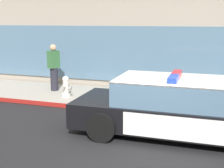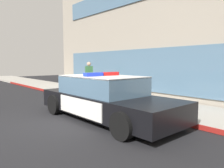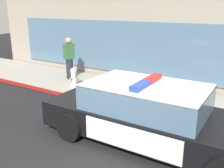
{
  "view_description": "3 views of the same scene",
  "coord_description": "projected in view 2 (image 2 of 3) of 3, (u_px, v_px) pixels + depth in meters",
  "views": [
    {
      "loc": [
        1.34,
        -5.87,
        2.72
      ],
      "look_at": [
        -1.61,
        2.89,
        0.78
      ],
      "focal_mm": 49.06,
      "sensor_mm": 36.0,
      "label": 1
    },
    {
      "loc": [
        5.93,
        -2.98,
        1.79
      ],
      "look_at": [
        -0.52,
        2.54,
        0.96
      ],
      "focal_mm": 34.23,
      "sensor_mm": 36.0,
      "label": 2
    },
    {
      "loc": [
        2.78,
        -3.78,
        3.05
      ],
      "look_at": [
        -1.41,
        2.8,
        0.68
      ],
      "focal_mm": 40.98,
      "sensor_mm": 36.0,
      "label": 3
    }
  ],
  "objects": [
    {
      "name": "ground",
      "position": [
        61.0,
        121.0,
        6.59
      ],
      "size": [
        48.0,
        48.0,
        0.0
      ],
      "primitive_type": "plane",
      "color": "black"
    },
    {
      "name": "sidewalk",
      "position": [
        143.0,
        104.0,
        9.05
      ],
      "size": [
        48.0,
        2.73,
        0.15
      ],
      "primitive_type": "cube",
      "color": "#A39E93",
      "rests_on": "ground"
    },
    {
      "name": "curb_red_paint",
      "position": [
        119.0,
        108.0,
        8.16
      ],
      "size": [
        28.8,
        0.04,
        0.14
      ],
      "primitive_type": "cube",
      "color": "maroon",
      "rests_on": "ground"
    },
    {
      "name": "storefront_building",
      "position": [
        214.0,
        27.0,
        11.91
      ],
      "size": [
        20.06,
        8.16,
        7.55
      ],
      "color": "gray",
      "rests_on": "ground"
    },
    {
      "name": "police_cruiser",
      "position": [
        105.0,
        98.0,
        6.84
      ],
      "size": [
        5.19,
        2.16,
        1.49
      ],
      "rotation": [
        0.0,
        0.0,
        0.01
      ],
      "color": "black",
      "rests_on": "ground"
    },
    {
      "name": "fire_hydrant",
      "position": [
        86.0,
        88.0,
        11.15
      ],
      "size": [
        0.34,
        0.39,
        0.73
      ],
      "color": "silver",
      "rests_on": "sidewalk"
    },
    {
      "name": "pedestrian_on_sidewalk",
      "position": [
        89.0,
        77.0,
        12.26
      ],
      "size": [
        0.38,
        0.47,
        1.71
      ],
      "rotation": [
        0.0,
        0.0,
        2.79
      ],
      "color": "#23232D",
      "rests_on": "sidewalk"
    }
  ]
}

